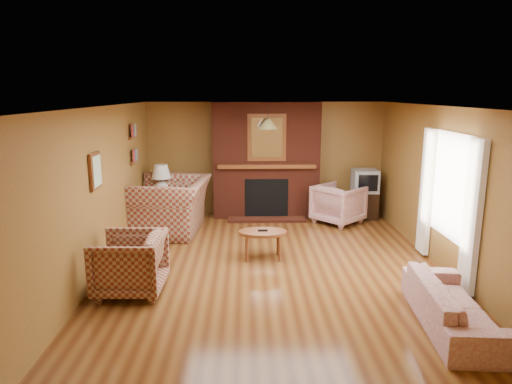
{
  "coord_description": "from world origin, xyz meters",
  "views": [
    {
      "loc": [
        -0.42,
        -6.45,
        2.6
      ],
      "look_at": [
        -0.26,
        0.6,
        1.05
      ],
      "focal_mm": 32.0,
      "sensor_mm": 36.0,
      "label": 1
    }
  ],
  "objects_px": {
    "table_lamp": "(161,179)",
    "crt_tv": "(365,181)",
    "plaid_armchair": "(130,264)",
    "floral_armchair": "(338,204)",
    "plaid_loveseat": "(170,206)",
    "coffee_table": "(263,235)",
    "floral_sofa": "(453,305)",
    "tv_stand": "(364,205)",
    "side_table": "(163,210)",
    "fireplace": "(266,161)"
  },
  "relations": [
    {
      "from": "table_lamp",
      "to": "crt_tv",
      "type": "relative_size",
      "value": 1.22
    },
    {
      "from": "plaid_armchair",
      "to": "floral_armchair",
      "type": "bearing_deg",
      "value": 134.95
    },
    {
      "from": "floral_armchair",
      "to": "plaid_loveseat",
      "type": "bearing_deg",
      "value": 56.58
    },
    {
      "from": "plaid_armchair",
      "to": "table_lamp",
      "type": "xyz_separation_m",
      "value": [
        -0.15,
        3.25,
        0.52
      ]
    },
    {
      "from": "floral_armchair",
      "to": "coffee_table",
      "type": "distance_m",
      "value": 2.56
    },
    {
      "from": "plaid_armchair",
      "to": "floral_sofa",
      "type": "relative_size",
      "value": 0.5
    },
    {
      "from": "floral_armchair",
      "to": "table_lamp",
      "type": "xyz_separation_m",
      "value": [
        -3.54,
        0.02,
        0.53
      ]
    },
    {
      "from": "crt_tv",
      "to": "tv_stand",
      "type": "bearing_deg",
      "value": 90.0
    },
    {
      "from": "floral_armchair",
      "to": "side_table",
      "type": "distance_m",
      "value": 3.54
    },
    {
      "from": "plaid_loveseat",
      "to": "side_table",
      "type": "distance_m",
      "value": 0.64
    },
    {
      "from": "fireplace",
      "to": "tv_stand",
      "type": "height_order",
      "value": "fireplace"
    },
    {
      "from": "side_table",
      "to": "crt_tv",
      "type": "distance_m",
      "value": 4.2
    },
    {
      "from": "plaid_armchair",
      "to": "crt_tv",
      "type": "height_order",
      "value": "crt_tv"
    },
    {
      "from": "fireplace",
      "to": "plaid_armchair",
      "type": "relative_size",
      "value": 2.73
    },
    {
      "from": "plaid_loveseat",
      "to": "floral_armchair",
      "type": "height_order",
      "value": "plaid_loveseat"
    },
    {
      "from": "floral_sofa",
      "to": "table_lamp",
      "type": "height_order",
      "value": "table_lamp"
    },
    {
      "from": "plaid_armchair",
      "to": "floral_sofa",
      "type": "distance_m",
      "value": 3.97
    },
    {
      "from": "tv_stand",
      "to": "plaid_armchair",
      "type": "bearing_deg",
      "value": -139.46
    },
    {
      "from": "plaid_loveseat",
      "to": "crt_tv",
      "type": "height_order",
      "value": "crt_tv"
    },
    {
      "from": "floral_sofa",
      "to": "side_table",
      "type": "bearing_deg",
      "value": 48.16
    },
    {
      "from": "plaid_loveseat",
      "to": "floral_sofa",
      "type": "xyz_separation_m",
      "value": [
        3.75,
        -3.68,
        -0.25
      ]
    },
    {
      "from": "plaid_loveseat",
      "to": "table_lamp",
      "type": "distance_m",
      "value": 0.72
    },
    {
      "from": "tv_stand",
      "to": "crt_tv",
      "type": "relative_size",
      "value": 1.08
    },
    {
      "from": "side_table",
      "to": "tv_stand",
      "type": "distance_m",
      "value": 4.16
    },
    {
      "from": "plaid_loveseat",
      "to": "floral_sofa",
      "type": "relative_size",
      "value": 0.88
    },
    {
      "from": "plaid_loveseat",
      "to": "plaid_armchair",
      "type": "xyz_separation_m",
      "value": [
        -0.1,
        -2.71,
        -0.11
      ]
    },
    {
      "from": "fireplace",
      "to": "table_lamp",
      "type": "relative_size",
      "value": 3.77
    },
    {
      "from": "plaid_armchair",
      "to": "tv_stand",
      "type": "distance_m",
      "value": 5.38
    },
    {
      "from": "floral_sofa",
      "to": "crt_tv",
      "type": "height_order",
      "value": "crt_tv"
    },
    {
      "from": "coffee_table",
      "to": "crt_tv",
      "type": "bearing_deg",
      "value": 46.85
    },
    {
      "from": "crt_tv",
      "to": "side_table",
      "type": "bearing_deg",
      "value": -175.26
    },
    {
      "from": "coffee_table",
      "to": "plaid_loveseat",
      "type": "bearing_deg",
      "value": 138.84
    },
    {
      "from": "plaid_armchair",
      "to": "coffee_table",
      "type": "xyz_separation_m",
      "value": [
        1.79,
        1.23,
        -0.01
      ]
    },
    {
      "from": "floral_sofa",
      "to": "table_lamp",
      "type": "distance_m",
      "value": 5.85
    },
    {
      "from": "plaid_armchair",
      "to": "side_table",
      "type": "xyz_separation_m",
      "value": [
        -0.15,
        3.25,
        -0.12
      ]
    },
    {
      "from": "crt_tv",
      "to": "fireplace",
      "type": "bearing_deg",
      "value": 174.7
    },
    {
      "from": "plaid_loveseat",
      "to": "floral_armchair",
      "type": "relative_size",
      "value": 1.81
    },
    {
      "from": "table_lamp",
      "to": "crt_tv",
      "type": "xyz_separation_m",
      "value": [
        4.15,
        0.34,
        -0.12
      ]
    },
    {
      "from": "side_table",
      "to": "crt_tv",
      "type": "height_order",
      "value": "crt_tv"
    },
    {
      "from": "tv_stand",
      "to": "crt_tv",
      "type": "xyz_separation_m",
      "value": [
        0.0,
        -0.01,
        0.52
      ]
    },
    {
      "from": "plaid_loveseat",
      "to": "floral_armchair",
      "type": "bearing_deg",
      "value": 104.02
    },
    {
      "from": "table_lamp",
      "to": "crt_tv",
      "type": "distance_m",
      "value": 4.17
    },
    {
      "from": "floral_sofa",
      "to": "floral_armchair",
      "type": "xyz_separation_m",
      "value": [
        -0.46,
        4.2,
        0.13
      ]
    },
    {
      "from": "coffee_table",
      "to": "plaid_armchair",
      "type": "bearing_deg",
      "value": -145.47
    },
    {
      "from": "plaid_loveseat",
      "to": "plaid_armchair",
      "type": "height_order",
      "value": "plaid_loveseat"
    },
    {
      "from": "floral_armchair",
      "to": "side_table",
      "type": "xyz_separation_m",
      "value": [
        -3.54,
        0.02,
        -0.11
      ]
    },
    {
      "from": "plaid_armchair",
      "to": "tv_stand",
      "type": "relative_size",
      "value": 1.57
    },
    {
      "from": "side_table",
      "to": "crt_tv",
      "type": "relative_size",
      "value": 1.08
    },
    {
      "from": "floral_sofa",
      "to": "fireplace",
      "type": "bearing_deg",
      "value": 26.47
    },
    {
      "from": "fireplace",
      "to": "floral_sofa",
      "type": "relative_size",
      "value": 1.36
    }
  ]
}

